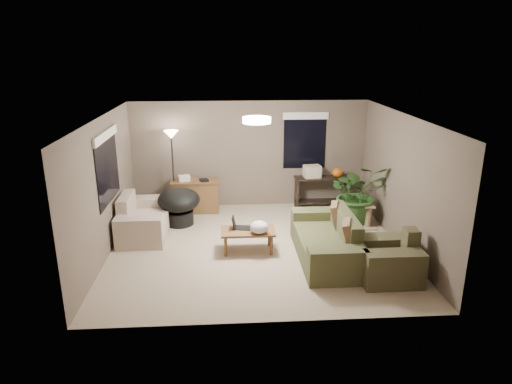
{
  "coord_description": "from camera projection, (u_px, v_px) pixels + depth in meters",
  "views": [
    {
      "loc": [
        -0.54,
        -7.99,
        3.67
      ],
      "look_at": [
        0.0,
        0.2,
        1.05
      ],
      "focal_mm": 32.0,
      "sensor_mm": 36.0,
      "label": 1
    }
  ],
  "objects": [
    {
      "name": "window_left",
      "position": [
        107.0,
        155.0,
        8.32
      ],
      "size": [
        0.05,
        1.56,
        1.33
      ],
      "color": "black",
      "rests_on": "room_shell"
    },
    {
      "name": "houseplant",
      "position": [
        357.0,
        200.0,
        9.8
      ],
      "size": [
        1.22,
        1.35,
        1.06
      ],
      "primitive_type": "imported",
      "color": "#2D5923",
      "rests_on": "ground"
    },
    {
      "name": "throw_pillows",
      "position": [
        343.0,
        224.0,
        8.14
      ],
      "size": [
        0.36,
        1.4,
        0.47
      ],
      "color": "#8C7251",
      "rests_on": "main_sofa"
    },
    {
      "name": "window_back",
      "position": [
        305.0,
        131.0,
        10.64
      ],
      "size": [
        1.06,
        0.05,
        1.33
      ],
      "color": "black",
      "rests_on": "room_shell"
    },
    {
      "name": "room_shell",
      "position": [
        257.0,
        185.0,
        8.36
      ],
      "size": [
        5.5,
        5.5,
        5.5
      ],
      "color": "#BCA88C",
      "rests_on": "ground"
    },
    {
      "name": "loveseat",
      "position": [
        143.0,
        221.0,
        9.25
      ],
      "size": [
        0.9,
        1.6,
        0.85
      ],
      "color": "beige",
      "rests_on": "ground"
    },
    {
      "name": "desk_papers",
      "position": [
        188.0,
        179.0,
        10.39
      ],
      "size": [
        0.71,
        0.31,
        0.12
      ],
      "color": "silver",
      "rests_on": "desk"
    },
    {
      "name": "plastic_bag",
      "position": [
        259.0,
        227.0,
        8.3
      ],
      "size": [
        0.41,
        0.39,
        0.23
      ],
      "primitive_type": "ellipsoid",
      "rotation": [
        0.0,
        0.0,
        -0.31
      ],
      "color": "white",
      "rests_on": "coffee_table"
    },
    {
      "name": "ceiling_fixture",
      "position": [
        257.0,
        120.0,
        8.0
      ],
      "size": [
        0.5,
        0.5,
        0.1
      ],
      "primitive_type": "cylinder",
      "color": "white",
      "rests_on": "room_shell"
    },
    {
      "name": "armchair",
      "position": [
        388.0,
        261.0,
        7.53
      ],
      "size": [
        0.95,
        1.0,
        0.85
      ],
      "color": "#454129",
      "rests_on": "ground"
    },
    {
      "name": "cat_scratching_post",
      "position": [
        368.0,
        218.0,
        9.62
      ],
      "size": [
        0.32,
        0.32,
        0.5
      ],
      "color": "tan",
      "rests_on": "ground"
    },
    {
      "name": "main_sofa",
      "position": [
        327.0,
        243.0,
        8.23
      ],
      "size": [
        0.95,
        2.2,
        0.85
      ],
      "color": "#4D4F2F",
      "rests_on": "ground"
    },
    {
      "name": "desk",
      "position": [
        196.0,
        196.0,
        10.54
      ],
      "size": [
        1.1,
        0.5,
        0.75
      ],
      "color": "brown",
      "rests_on": "ground"
    },
    {
      "name": "laptop",
      "position": [
        239.0,
        225.0,
        8.53
      ],
      "size": [
        0.39,
        0.3,
        0.24
      ],
      "color": "black",
      "rests_on": "coffee_table"
    },
    {
      "name": "papasan_chair",
      "position": [
        179.0,
        204.0,
        9.75
      ],
      "size": [
        1.09,
        1.09,
        0.8
      ],
      "color": "black",
      "rests_on": "ground"
    },
    {
      "name": "console_table",
      "position": [
        322.0,
        190.0,
        10.8
      ],
      "size": [
        1.3,
        0.4,
        0.75
      ],
      "color": "black",
      "rests_on": "ground"
    },
    {
      "name": "pumpkin",
      "position": [
        337.0,
        173.0,
        10.7
      ],
      "size": [
        0.27,
        0.27,
        0.2
      ],
      "primitive_type": "ellipsoid",
      "rotation": [
        0.0,
        0.0,
        -0.11
      ],
      "color": "orange",
      "rests_on": "console_table"
    },
    {
      "name": "coffee_table",
      "position": [
        248.0,
        233.0,
        8.48
      ],
      "size": [
        1.0,
        0.55,
        0.42
      ],
      "color": "brown",
      "rests_on": "ground"
    },
    {
      "name": "cardboard_box",
      "position": [
        312.0,
        171.0,
        10.65
      ],
      "size": [
        0.41,
        0.33,
        0.28
      ],
      "primitive_type": "cube",
      "rotation": [
        0.0,
        0.0,
        0.13
      ],
      "color": "beige",
      "rests_on": "console_table"
    },
    {
      "name": "floor_lamp",
      "position": [
        172.0,
        144.0,
        10.13
      ],
      "size": [
        0.32,
        0.32,
        1.91
      ],
      "color": "black",
      "rests_on": "ground"
    }
  ]
}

